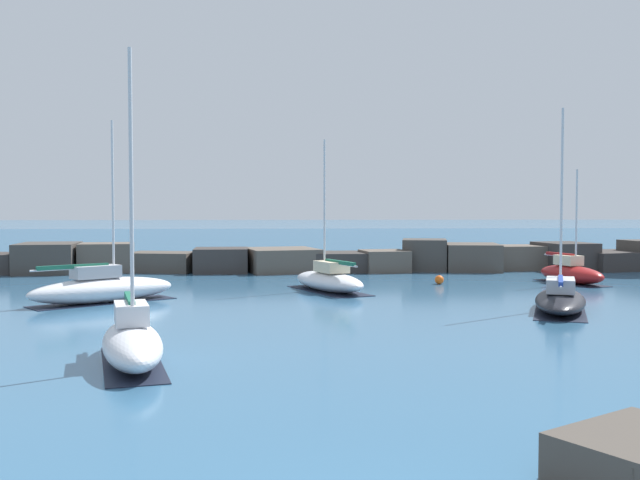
{
  "coord_description": "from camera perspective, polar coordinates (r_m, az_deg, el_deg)",
  "views": [
    {
      "loc": [
        -1.43,
        -9.1,
        4.82
      ],
      "look_at": [
        0.81,
        31.66,
        3.03
      ],
      "focal_mm": 40.0,
      "sensor_mm": 36.0,
      "label": 1
    }
  ],
  "objects": [
    {
      "name": "open_sea_beyond",
      "position": [
        114.69,
        -2.43,
        0.11
      ],
      "size": [
        400.0,
        116.0,
        0.01
      ],
      "color": "#235175",
      "rests_on": "ground"
    },
    {
      "name": "sailboat_moored_4",
      "position": [
        23.01,
        -14.8,
        -7.82
      ],
      "size": [
        3.31,
        6.41,
        9.63
      ],
      "color": "white",
      "rests_on": "ground"
    },
    {
      "name": "breakwater_jetty",
      "position": [
        55.04,
        0.71,
        -1.47
      ],
      "size": [
        66.83,
        6.79,
        2.59
      ],
      "color": "#383330",
      "rests_on": "ground"
    },
    {
      "name": "mooring_buoy_orange_near",
      "position": [
        46.18,
        9.52,
        -3.15
      ],
      "size": [
        0.57,
        0.57,
        0.77
      ],
      "color": "#EA5914",
      "rests_on": "ground"
    },
    {
      "name": "sailboat_moored_1",
      "position": [
        48.85,
        19.43,
        -2.49
      ],
      "size": [
        3.49,
        6.01,
        7.33
      ],
      "color": "maroon",
      "rests_on": "ground"
    },
    {
      "name": "sailboat_moored_2",
      "position": [
        35.72,
        18.67,
        -4.46
      ],
      "size": [
        5.01,
        8.12,
        9.63
      ],
      "color": "black",
      "rests_on": "ground"
    },
    {
      "name": "sailboat_moored_5",
      "position": [
        41.73,
        0.72,
        -3.21
      ],
      "size": [
        5.02,
        7.48,
        8.89
      ],
      "color": "white",
      "rests_on": "ground"
    },
    {
      "name": "sailboat_moored_0",
      "position": [
        38.25,
        -17.0,
        -3.72
      ],
      "size": [
        7.37,
        6.44,
        9.35
      ],
      "color": "white",
      "rests_on": "ground"
    }
  ]
}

